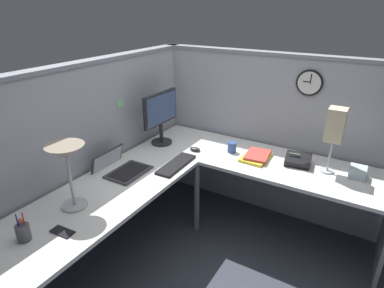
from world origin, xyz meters
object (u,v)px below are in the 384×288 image
computer_mouse (195,149)px  desk_lamp_paper (335,127)px  office_phone (299,160)px  monitor (161,114)px  book_stack (256,156)px  cell_phone (62,232)px  wall_clock (310,83)px  pen_cup (23,232)px  tissue_box (358,172)px  desk_lamp_dome (67,157)px  keyboard (176,164)px  coffee_mug (232,147)px  laptop (119,167)px

computer_mouse → desk_lamp_paper: bearing=-79.7°
office_phone → desk_lamp_paper: 0.42m
monitor → book_stack: bearing=-80.8°
cell_phone → wall_clock: 2.19m
desk_lamp_paper → book_stack: bearing=96.7°
computer_mouse → book_stack: (0.13, -0.54, 0.00)m
pen_cup → wall_clock: 2.37m
office_phone → wall_clock: 0.66m
pen_cup → desk_lamp_paper: 2.22m
book_stack → tissue_box: size_ratio=2.48×
monitor → cell_phone: 1.44m
monitor → desk_lamp_paper: (0.21, -1.48, 0.09)m
computer_mouse → cell_phone: computer_mouse is taller
pen_cup → tissue_box: bearing=-41.3°
computer_mouse → desk_lamp_dome: (-1.17, 0.24, 0.35)m
keyboard → tissue_box: bearing=-68.6°
office_phone → wall_clock: bearing=11.7°
keyboard → book_stack: size_ratio=1.44×
keyboard → office_phone: size_ratio=1.88×
desk_lamp_dome → book_stack: bearing=-31.1°
cell_phone → tissue_box: size_ratio=1.20×
keyboard → coffee_mug: coffee_mug is taller
pen_cup → tissue_box: (1.77, -1.55, -0.01)m
pen_cup → book_stack: (1.68, -0.76, -0.03)m
wall_clock → computer_mouse: bearing=121.3°
office_phone → tissue_box: (0.01, -0.44, 0.01)m
office_phone → coffee_mug: (-0.06, 0.58, 0.01)m
laptop → desk_lamp_paper: desk_lamp_paper is taller
keyboard → desk_lamp_dome: desk_lamp_dome is taller
monitor → laptop: size_ratio=1.30×
computer_mouse → office_phone: bearing=-76.7°
office_phone → desk_lamp_dome: bearing=140.7°
cell_phone → monitor: bearing=6.8°
desk_lamp_dome → pen_cup: desk_lamp_dome is taller
desk_lamp_paper → monitor: bearing=98.2°
computer_mouse → pen_cup: size_ratio=0.58×
coffee_mug → tissue_box: bearing=-86.0°
monitor → desk_lamp_dome: size_ratio=1.12×
office_phone → wall_clock: wall_clock is taller
laptop → book_stack: 1.17m
keyboard → monitor: bearing=48.0°
computer_mouse → tissue_box: bearing=-80.5°
office_phone → tissue_box: office_phone is taller
cell_phone → wall_clock: bearing=-30.1°
cell_phone → book_stack: book_stack is taller
keyboard → desk_lamp_paper: desk_lamp_paper is taller
keyboard → desk_lamp_paper: size_ratio=0.81×
cell_phone → office_phone: size_ratio=0.63×
tissue_box → keyboard: bearing=112.9°
coffee_mug → pen_cup: bearing=162.8°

